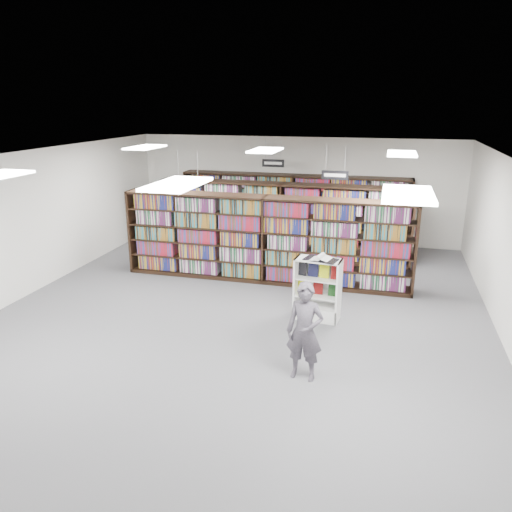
% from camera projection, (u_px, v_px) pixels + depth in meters
% --- Properties ---
extents(floor, '(12.00, 12.00, 0.00)m').
position_uv_depth(floor, '(242.00, 312.00, 10.45)').
color(floor, '#59595F').
rests_on(floor, ground).
extents(ceiling, '(10.00, 12.00, 0.10)m').
position_uv_depth(ceiling, '(240.00, 158.00, 9.50)').
color(ceiling, white).
rests_on(ceiling, wall_back).
extents(wall_back, '(10.00, 0.10, 3.20)m').
position_uv_depth(wall_back, '(296.00, 189.00, 15.51)').
color(wall_back, white).
rests_on(wall_back, ground).
extents(wall_front, '(10.00, 0.10, 3.20)m').
position_uv_depth(wall_front, '(50.00, 411.00, 4.44)').
color(wall_front, white).
rests_on(wall_front, ground).
extents(wall_left, '(0.10, 12.00, 3.20)m').
position_uv_depth(wall_left, '(28.00, 224.00, 11.19)').
color(wall_left, white).
rests_on(wall_left, ground).
extents(bookshelf_row_near, '(7.00, 0.60, 2.10)m').
position_uv_depth(bookshelf_row_near, '(265.00, 239.00, 11.98)').
color(bookshelf_row_near, black).
rests_on(bookshelf_row_near, floor).
extents(bookshelf_row_mid, '(7.00, 0.60, 2.10)m').
position_uv_depth(bookshelf_row_mid, '(282.00, 221.00, 13.83)').
color(bookshelf_row_mid, black).
rests_on(bookshelf_row_mid, floor).
extents(bookshelf_row_far, '(7.00, 0.60, 2.10)m').
position_uv_depth(bookshelf_row_far, '(293.00, 209.00, 15.40)').
color(bookshelf_row_far, black).
rests_on(bookshelf_row_far, floor).
extents(aisle_sign_left, '(0.65, 0.02, 0.80)m').
position_uv_depth(aisle_sign_left, '(188.00, 182.00, 10.98)').
color(aisle_sign_left, '#B2B2B7').
rests_on(aisle_sign_left, ceiling).
extents(aisle_sign_right, '(0.65, 0.02, 0.80)m').
position_uv_depth(aisle_sign_right, '(335.00, 174.00, 12.10)').
color(aisle_sign_right, '#B2B2B7').
rests_on(aisle_sign_right, ceiling).
extents(aisle_sign_center, '(0.65, 0.02, 0.80)m').
position_uv_depth(aisle_sign_center, '(273.00, 162.00, 14.43)').
color(aisle_sign_center, '#B2B2B7').
rests_on(aisle_sign_center, ceiling).
extents(troffer_front_center, '(0.60, 1.20, 0.04)m').
position_uv_depth(troffer_front_center, '(177.00, 184.00, 6.74)').
color(troffer_front_center, white).
rests_on(troffer_front_center, ceiling).
extents(troffer_front_right, '(0.60, 1.20, 0.04)m').
position_uv_depth(troffer_front_right, '(408.00, 194.00, 6.01)').
color(troffer_front_right, white).
rests_on(troffer_front_right, ceiling).
extents(troffer_back_left, '(0.60, 1.20, 0.04)m').
position_uv_depth(troffer_back_left, '(145.00, 147.00, 12.09)').
color(troffer_back_left, white).
rests_on(troffer_back_left, ceiling).
extents(troffer_back_center, '(0.60, 1.20, 0.04)m').
position_uv_depth(troffer_back_center, '(265.00, 150.00, 11.35)').
color(troffer_back_center, white).
rests_on(troffer_back_center, ceiling).
extents(troffer_back_right, '(0.60, 1.20, 0.04)m').
position_uv_depth(troffer_back_right, '(402.00, 154.00, 10.62)').
color(troffer_back_right, white).
rests_on(troffer_back_right, ceiling).
extents(endcap_display, '(0.95, 0.55, 1.27)m').
position_uv_depth(endcap_display, '(318.00, 297.00, 10.07)').
color(endcap_display, white).
rests_on(endcap_display, floor).
extents(open_book, '(0.71, 0.52, 0.13)m').
position_uv_depth(open_book, '(321.00, 258.00, 9.74)').
color(open_book, black).
rests_on(open_book, endcap_display).
extents(shopper, '(0.62, 0.44, 1.61)m').
position_uv_depth(shopper, '(305.00, 332.00, 7.76)').
color(shopper, '#504A55').
rests_on(shopper, floor).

